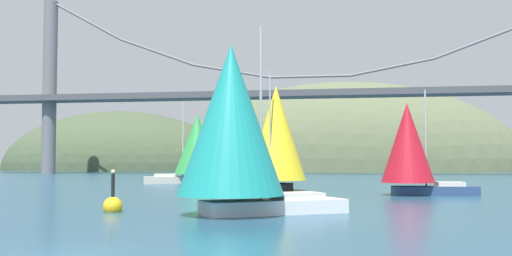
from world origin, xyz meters
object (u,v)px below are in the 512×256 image
(sailboat_green_sail, at_px, (196,146))
(sailboat_crimson_sail, at_px, (410,147))
(sailboat_yellow_sail, at_px, (276,136))
(channel_buoy, at_px, (113,205))
(sailboat_teal_sail, at_px, (234,125))

(sailboat_green_sail, xyz_separation_m, sailboat_crimson_sail, (24.08, -20.81, -0.55))
(sailboat_green_sail, height_order, sailboat_yellow_sail, sailboat_yellow_sail)
(sailboat_green_sail, bearing_deg, sailboat_crimson_sail, -40.83)
(sailboat_green_sail, relative_size, sailboat_crimson_sail, 1.16)
(channel_buoy, bearing_deg, sailboat_green_sail, 98.79)
(sailboat_green_sail, distance_m, sailboat_teal_sail, 42.62)
(sailboat_teal_sail, bearing_deg, sailboat_crimson_sail, 61.30)
(sailboat_yellow_sail, distance_m, channel_buoy, 25.09)
(sailboat_green_sail, bearing_deg, sailboat_yellow_sail, -52.30)
(sailboat_green_sail, relative_size, channel_buoy, 3.84)
(sailboat_crimson_sail, bearing_deg, sailboat_teal_sail, -118.70)
(sailboat_teal_sail, distance_m, channel_buoy, 8.50)
(sailboat_crimson_sail, distance_m, sailboat_yellow_sail, 13.02)
(sailboat_yellow_sail, height_order, channel_buoy, sailboat_yellow_sail)
(sailboat_green_sail, bearing_deg, channel_buoy, -81.21)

